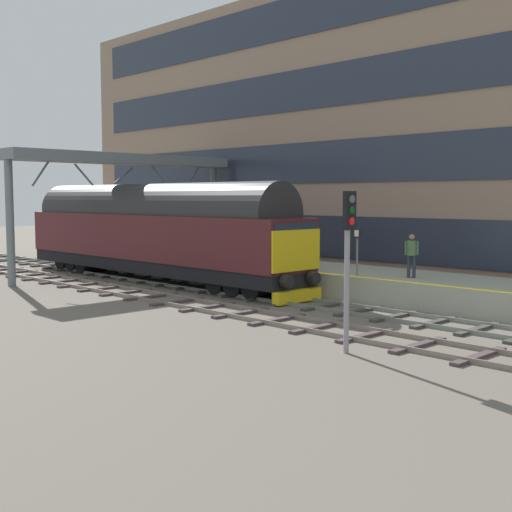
% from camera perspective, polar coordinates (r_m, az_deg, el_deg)
% --- Properties ---
extents(ground_plane, '(140.00, 140.00, 0.00)m').
position_cam_1_polar(ground_plane, '(27.42, -0.14, -3.46)').
color(ground_plane, '#675F54').
rests_on(ground_plane, ground).
extents(track_main, '(2.50, 60.00, 0.15)m').
position_cam_1_polar(track_main, '(27.41, -0.14, -3.35)').
color(track_main, gray).
rests_on(track_main, ground).
extents(track_adjacent_west, '(2.50, 60.00, 0.15)m').
position_cam_1_polar(track_adjacent_west, '(25.29, -5.41, -4.08)').
color(track_adjacent_west, gray).
rests_on(track_adjacent_west, ground).
extents(station_platform, '(4.00, 44.00, 1.01)m').
position_cam_1_polar(station_platform, '(29.95, 4.81, -1.79)').
color(station_platform, '#9FA290').
rests_on(station_platform, ground).
extents(station_building, '(5.04, 41.19, 14.97)m').
position_cam_1_polar(station_building, '(36.41, 8.12, 10.40)').
color(station_building, gray).
rests_on(station_building, ground).
extents(diesel_locomotive, '(2.74, 19.08, 4.68)m').
position_cam_1_polar(diesel_locomotive, '(32.57, -8.80, 2.22)').
color(diesel_locomotive, black).
rests_on(diesel_locomotive, ground).
extents(signal_post_near, '(0.44, 0.22, 4.20)m').
position_cam_1_polar(signal_post_near, '(17.38, 7.81, 0.57)').
color(signal_post_near, gray).
rests_on(signal_post_near, ground).
extents(platform_number_sign, '(0.10, 0.44, 1.83)m').
position_cam_1_polar(platform_number_sign, '(26.07, 8.57, 0.97)').
color(platform_number_sign, slate).
rests_on(platform_number_sign, station_platform).
extents(waiting_passenger, '(0.46, 0.46, 1.64)m').
position_cam_1_polar(waiting_passenger, '(25.99, 13.06, 0.36)').
color(waiting_passenger, '#2C3240').
rests_on(waiting_passenger, station_platform).
extents(overhead_footbridge, '(12.53, 2.00, 6.23)m').
position_cam_1_polar(overhead_footbridge, '(35.33, -11.19, 7.53)').
color(overhead_footbridge, slate).
rests_on(overhead_footbridge, ground).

